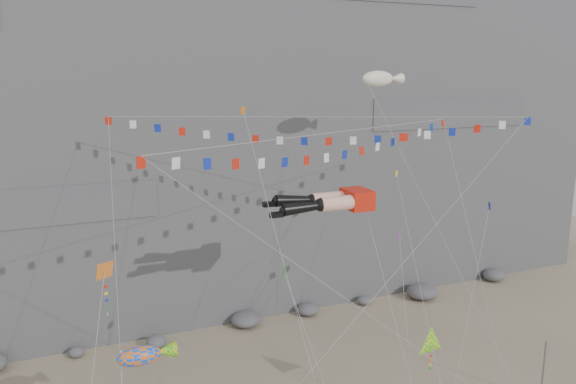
{
  "coord_description": "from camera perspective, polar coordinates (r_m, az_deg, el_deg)",
  "views": [
    {
      "loc": [
        -14.66,
        -26.6,
        21.69
      ],
      "look_at": [
        0.61,
        9.0,
        13.55
      ],
      "focal_mm": 35.0,
      "sensor_mm": 36.0,
      "label": 1
    }
  ],
  "objects": [
    {
      "name": "anchor_pole_right",
      "position": [
        42.98,
        24.5,
        -16.26
      ],
      "size": [
        0.12,
        0.12,
        4.38
      ],
      "primitive_type": "cylinder",
      "color": "slate",
      "rests_on": "ground"
    },
    {
      "name": "small_kite_d",
      "position": [
        43.26,
        11.08,
        1.26
      ],
      "size": [
        6.12,
        15.95,
        21.62
      ],
      "color": "yellow",
      "rests_on": "ground"
    },
    {
      "name": "talus_boulders",
      "position": [
        50.6,
        -4.31,
        -12.8
      ],
      "size": [
        60.0,
        3.0,
        1.2
      ],
      "primitive_type": null,
      "color": "slate",
      "rests_on": "ground"
    },
    {
      "name": "flag_banner_upper",
      "position": [
        38.75,
        2.92,
        7.59
      ],
      "size": [
        28.47,
        19.28,
        27.6
      ],
      "color": "red",
      "rests_on": "ground"
    },
    {
      "name": "small_kite_b",
      "position": [
        41.86,
        11.28,
        -4.76
      ],
      "size": [
        7.34,
        13.05,
        17.23
      ],
      "color": "purple",
      "rests_on": "ground"
    },
    {
      "name": "legs_kite",
      "position": [
        35.77,
        4.3,
        -0.98
      ],
      "size": [
        7.07,
        12.63,
        17.87
      ],
      "rotation": [
        0.0,
        0.0,
        -0.02
      ],
      "color": "red",
      "rests_on": "ground"
    },
    {
      "name": "cliff",
      "position": [
        60.49,
        -9.47,
        14.85
      ],
      "size": [
        80.0,
        28.0,
        50.0
      ],
      "primitive_type": "cube",
      "color": "slate",
      "rests_on": "ground"
    },
    {
      "name": "fish_windsock",
      "position": [
        30.55,
        -14.87,
        -15.84
      ],
      "size": [
        3.6,
        5.69,
        9.35
      ],
      "color": "orange",
      "rests_on": "ground"
    },
    {
      "name": "small_kite_c",
      "position": [
        31.81,
        -0.33,
        -8.4
      ],
      "size": [
        2.14,
        8.8,
        13.58
      ],
      "color": "#19A71B",
      "rests_on": "ground"
    },
    {
      "name": "delta_kite",
      "position": [
        35.93,
        14.41,
        -14.78
      ],
      "size": [
        4.09,
        8.07,
        10.0
      ],
      "color": "yellow",
      "rests_on": "ground"
    },
    {
      "name": "harlequin_kite",
      "position": [
        31.17,
        -18.14,
        -7.66
      ],
      "size": [
        3.95,
        7.95,
        13.78
      ],
      "color": "red",
      "rests_on": "ground"
    },
    {
      "name": "small_kite_e",
      "position": [
        39.82,
        19.71,
        -1.77
      ],
      "size": [
        9.22,
        7.33,
        16.96
      ],
      "color": "#12279D",
      "rests_on": "ground"
    },
    {
      "name": "flag_banner_lower",
      "position": [
        34.44,
        4.94,
        6.03
      ],
      "size": [
        25.14,
        11.72,
        21.64
      ],
      "color": "red",
      "rests_on": "ground"
    },
    {
      "name": "blimp_windsock",
      "position": [
        43.75,
        9.14,
        11.23
      ],
      "size": [
        6.29,
        14.03,
        25.29
      ],
      "color": "white",
      "rests_on": "ground"
    },
    {
      "name": "small_kite_a",
      "position": [
        35.11,
        -4.33,
        7.25
      ],
      "size": [
        1.47,
        13.81,
        23.51
      ],
      "color": "orange",
      "rests_on": "ground"
    }
  ]
}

